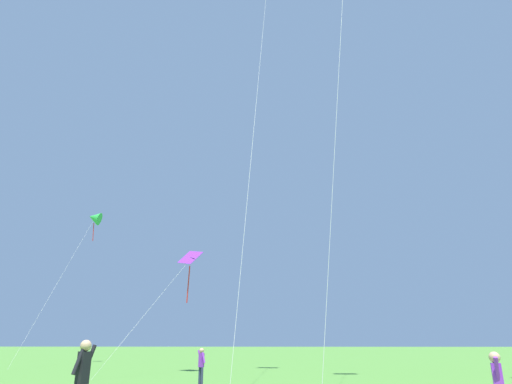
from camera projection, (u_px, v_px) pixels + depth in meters
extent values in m
cube|color=purple|center=(190.00, 257.00, 29.07)|extent=(1.82, 1.58, 1.16)
cylinder|color=#3F382D|center=(190.00, 257.00, 29.07)|extent=(0.85, 1.18, 0.40)
cylinder|color=red|center=(188.00, 284.00, 28.58)|extent=(0.21, 0.24, 2.35)
cylinder|color=silver|center=(148.00, 311.00, 25.36)|extent=(3.50, 5.61, 6.91)
cone|color=green|center=(94.00, 218.00, 43.19)|extent=(1.45, 1.38, 1.49)
cylinder|color=red|center=(93.00, 232.00, 42.85)|extent=(0.08, 0.30, 1.75)
cylinder|color=silver|center=(58.00, 281.00, 36.87)|extent=(0.97, 8.87, 13.14)
cylinder|color=silver|center=(258.00, 88.00, 21.80)|extent=(1.12, 11.53, 27.19)
cylinder|color=silver|center=(341.00, 36.00, 17.96)|extent=(3.46, 6.45, 27.00)
cube|color=black|center=(83.00, 368.00, 9.71)|extent=(0.28, 0.29, 0.67)
cylinder|color=black|center=(89.00, 359.00, 9.88)|extent=(0.22, 0.31, 0.62)
cylinder|color=black|center=(79.00, 360.00, 9.65)|extent=(0.22, 0.31, 0.62)
sphere|color=tan|center=(86.00, 346.00, 9.86)|extent=(0.24, 0.24, 0.24)
cube|color=purple|center=(498.00, 379.00, 8.70)|extent=(0.23, 0.24, 0.58)
cylinder|color=purple|center=(497.00, 371.00, 8.64)|extent=(0.16, 0.27, 0.54)
cylinder|color=purple|center=(496.00, 371.00, 8.85)|extent=(0.16, 0.27, 0.54)
sphere|color=tan|center=(494.00, 357.00, 8.82)|extent=(0.21, 0.21, 0.21)
cylinder|color=#2D3351|center=(200.00, 377.00, 18.81)|extent=(0.10, 0.10, 0.75)
cylinder|color=#2D3351|center=(202.00, 377.00, 18.71)|extent=(0.10, 0.10, 0.75)
cube|color=purple|center=(201.00, 360.00, 18.97)|extent=(0.25, 0.25, 0.56)
cylinder|color=purple|center=(200.00, 356.00, 19.09)|extent=(0.24, 0.22, 0.53)
cylinder|color=purple|center=(203.00, 357.00, 18.94)|extent=(0.24, 0.22, 0.53)
sphere|color=tan|center=(202.00, 351.00, 19.10)|extent=(0.21, 0.21, 0.21)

